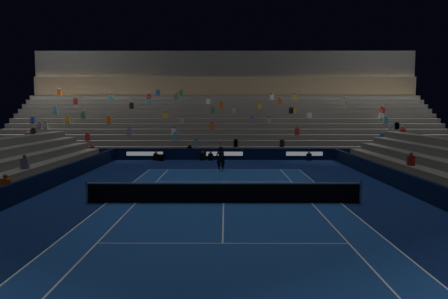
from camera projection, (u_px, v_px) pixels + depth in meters
name	position (u px, v px, depth m)	size (l,w,h in m)	color
ground	(224.00, 203.00, 20.98)	(90.00, 90.00, 0.00)	#0E1D54
court_surface	(224.00, 203.00, 20.98)	(10.97, 23.77, 0.01)	navy
sponsor_barrier_far	(224.00, 154.00, 39.37)	(44.00, 0.25, 1.00)	black
sponsor_barrier_east	(431.00, 193.00, 20.91)	(0.25, 37.00, 1.00)	black
sponsor_barrier_west	(17.00, 192.00, 20.97)	(0.25, 37.00, 1.00)	black
grandstand_main	(225.00, 119.00, 48.48)	(44.00, 15.20, 11.20)	slate
tennis_net	(224.00, 193.00, 20.94)	(12.90, 0.10, 1.10)	#B2B2B7
tennis_player	(221.00, 159.00, 31.94)	(0.65, 0.42, 1.77)	black
broadcast_camera	(161.00, 157.00, 38.59)	(0.47, 0.89, 0.55)	black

